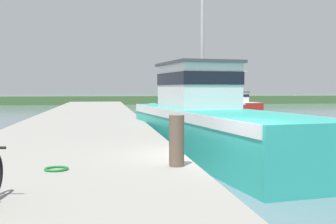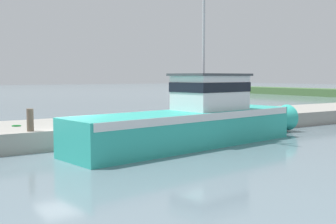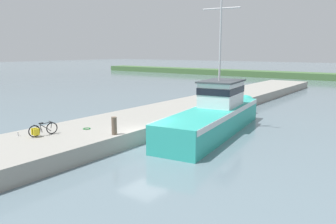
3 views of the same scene
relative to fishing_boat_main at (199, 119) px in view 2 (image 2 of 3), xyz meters
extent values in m
plane|color=slate|center=(-1.24, -6.48, -1.30)|extent=(320.00, 320.00, 0.00)
cube|color=gray|center=(-4.88, -6.48, -0.83)|extent=(5.75, 80.00, 0.95)
cube|color=teal|center=(0.11, -0.74, -0.45)|extent=(4.76, 13.07, 1.72)
cone|color=teal|center=(-0.98, 6.72, -0.45)|extent=(1.95, 2.51, 1.63)
cube|color=silver|center=(0.11, -0.74, 0.24)|extent=(4.78, 12.83, 0.34)
cube|color=silver|center=(-0.12, 0.84, 1.28)|extent=(2.84, 3.80, 1.74)
cube|color=black|center=(-0.12, 0.84, 1.59)|extent=(2.89, 3.87, 0.49)
cube|color=#3D4247|center=(-0.12, 0.84, 2.21)|extent=(3.06, 4.10, 0.12)
cylinder|color=#B2B2B7|center=(-0.05, 0.32, 5.56)|extent=(0.14, 0.14, 6.58)
cylinder|color=brown|center=(-2.45, -7.67, 0.16)|extent=(0.30, 0.30, 1.03)
torus|color=#197A2D|center=(-4.79, -7.73, -0.33)|extent=(0.46, 0.46, 0.05)
camera|label=1|loc=(-3.87, -15.91, 1.21)|focal=45.00mm
camera|label=2|loc=(16.74, -12.81, 2.12)|focal=45.00mm
camera|label=3|loc=(10.82, -20.43, 4.35)|focal=35.00mm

